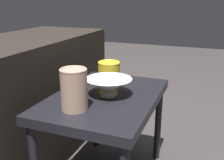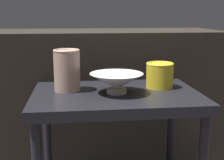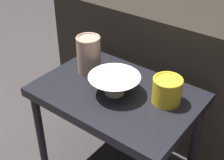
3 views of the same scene
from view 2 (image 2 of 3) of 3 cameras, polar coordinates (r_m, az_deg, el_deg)
The scene contains 5 objects.
table at distance 1.27m, azimuth 0.72°, elevation -4.73°, with size 0.67×0.46×0.47m.
couch_backdrop at distance 1.79m, azimuth -1.47°, elevation -2.05°, with size 1.28×0.50×0.69m.
bowl at distance 1.23m, azimuth 0.78°, elevation -0.29°, with size 0.21×0.21×0.08m.
vase_textured_left at distance 1.28m, azimuth -8.23°, elevation 1.89°, with size 0.11×0.11×0.17m.
vase_colorful_right at distance 1.34m, azimuth 8.73°, elevation 0.99°, with size 0.12×0.12×0.11m.
Camera 2 is at (-0.16, -1.21, 0.78)m, focal length 50.00 mm.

